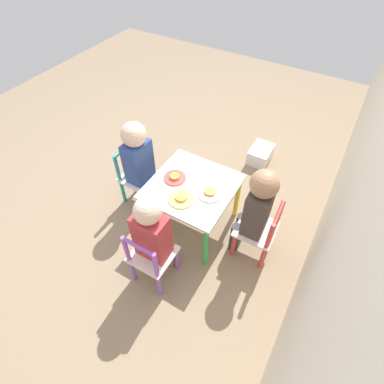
{
  "coord_description": "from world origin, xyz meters",
  "views": [
    {
      "loc": [
        1.21,
        0.71,
        1.92
      ],
      "look_at": [
        0.0,
        0.0,
        0.37
      ],
      "focal_mm": 28.0,
      "sensor_mm": 36.0,
      "label": 1
    }
  ],
  "objects_px": {
    "chair_teal": "(137,177)",
    "plate_back": "(210,192)",
    "plate_right": "(181,198)",
    "child_right": "(154,233)",
    "storage_bin": "(260,154)",
    "chair_red": "(259,231)",
    "kids_table": "(192,192)",
    "child_back": "(256,207)",
    "chair_purple": "(151,258)",
    "child_front": "(139,158)",
    "plate_front": "(175,177)"
  },
  "relations": [
    {
      "from": "chair_teal",
      "to": "child_front",
      "type": "height_order",
      "value": "child_front"
    },
    {
      "from": "chair_teal",
      "to": "storage_bin",
      "type": "height_order",
      "value": "chair_teal"
    },
    {
      "from": "kids_table",
      "to": "chair_teal",
      "type": "distance_m",
      "value": 0.53
    },
    {
      "from": "child_right",
      "to": "storage_bin",
      "type": "height_order",
      "value": "child_right"
    },
    {
      "from": "plate_right",
      "to": "plate_back",
      "type": "relative_size",
      "value": 1.01
    },
    {
      "from": "plate_right",
      "to": "chair_red",
      "type": "bearing_deg",
      "value": 107.18
    },
    {
      "from": "chair_purple",
      "to": "chair_red",
      "type": "xyz_separation_m",
      "value": [
        -0.53,
        0.51,
        0.0
      ]
    },
    {
      "from": "chair_red",
      "to": "child_front",
      "type": "distance_m",
      "value": 0.99
    },
    {
      "from": "chair_teal",
      "to": "plate_back",
      "type": "bearing_deg",
      "value": -89.57
    },
    {
      "from": "child_back",
      "to": "storage_bin",
      "type": "height_order",
      "value": "child_back"
    },
    {
      "from": "chair_red",
      "to": "child_right",
      "type": "bearing_deg",
      "value": -49.42
    },
    {
      "from": "kids_table",
      "to": "chair_purple",
      "type": "height_order",
      "value": "chair_purple"
    },
    {
      "from": "plate_right",
      "to": "plate_back",
      "type": "bearing_deg",
      "value": 135.0
    },
    {
      "from": "plate_front",
      "to": "child_front",
      "type": "bearing_deg",
      "value": -92.93
    },
    {
      "from": "chair_purple",
      "to": "child_back",
      "type": "xyz_separation_m",
      "value": [
        -0.53,
        0.45,
        0.22
      ]
    },
    {
      "from": "chair_purple",
      "to": "child_back",
      "type": "bearing_deg",
      "value": -130.66
    },
    {
      "from": "kids_table",
      "to": "plate_front",
      "type": "bearing_deg",
      "value": -90.0
    },
    {
      "from": "chair_red",
      "to": "plate_back",
      "type": "relative_size",
      "value": 2.87
    },
    {
      "from": "plate_front",
      "to": "plate_back",
      "type": "relative_size",
      "value": 0.88
    },
    {
      "from": "child_front",
      "to": "child_right",
      "type": "bearing_deg",
      "value": -133.78
    },
    {
      "from": "chair_purple",
      "to": "storage_bin",
      "type": "distance_m",
      "value": 1.5
    },
    {
      "from": "plate_right",
      "to": "chair_purple",
      "type": "bearing_deg",
      "value": 0.31
    },
    {
      "from": "chair_teal",
      "to": "plate_back",
      "type": "relative_size",
      "value": 2.87
    },
    {
      "from": "child_back",
      "to": "chair_teal",
      "type": "bearing_deg",
      "value": -92.27
    },
    {
      "from": "chair_red",
      "to": "plate_back",
      "type": "bearing_deg",
      "value": -89.17
    },
    {
      "from": "child_right",
      "to": "storage_bin",
      "type": "relative_size",
      "value": 2.96
    },
    {
      "from": "chair_red",
      "to": "child_front",
      "type": "bearing_deg",
      "value": -92.01
    },
    {
      "from": "chair_teal",
      "to": "child_front",
      "type": "bearing_deg",
      "value": -90.0
    },
    {
      "from": "chair_red",
      "to": "child_right",
      "type": "height_order",
      "value": "child_right"
    },
    {
      "from": "plate_front",
      "to": "plate_right",
      "type": "bearing_deg",
      "value": 45.0
    },
    {
      "from": "kids_table",
      "to": "plate_right",
      "type": "xyz_separation_m",
      "value": [
        0.14,
        0.0,
        0.07
      ]
    },
    {
      "from": "chair_purple",
      "to": "chair_red",
      "type": "height_order",
      "value": "same"
    },
    {
      "from": "child_back",
      "to": "storage_bin",
      "type": "relative_size",
      "value": 3.04
    },
    {
      "from": "child_right",
      "to": "chair_teal",
      "type": "bearing_deg",
      "value": -42.74
    },
    {
      "from": "chair_red",
      "to": "storage_bin",
      "type": "distance_m",
      "value": 1.02
    },
    {
      "from": "plate_front",
      "to": "plate_right",
      "type": "relative_size",
      "value": 0.87
    },
    {
      "from": "child_front",
      "to": "plate_back",
      "type": "bearing_deg",
      "value": -89.52
    },
    {
      "from": "kids_table",
      "to": "child_right",
      "type": "xyz_separation_m",
      "value": [
        0.45,
        0.0,
        0.07
      ]
    },
    {
      "from": "kids_table",
      "to": "child_front",
      "type": "xyz_separation_m",
      "value": [
        -0.02,
        -0.46,
        0.1
      ]
    },
    {
      "from": "kids_table",
      "to": "child_back",
      "type": "relative_size",
      "value": 0.74
    },
    {
      "from": "child_right",
      "to": "storage_bin",
      "type": "xyz_separation_m",
      "value": [
        -1.42,
        0.18,
        -0.37
      ]
    },
    {
      "from": "child_right",
      "to": "plate_front",
      "type": "distance_m",
      "value": 0.48
    },
    {
      "from": "kids_table",
      "to": "child_back",
      "type": "distance_m",
      "value": 0.47
    },
    {
      "from": "plate_right",
      "to": "chair_teal",
      "type": "bearing_deg",
      "value": -106.99
    },
    {
      "from": "chair_teal",
      "to": "plate_back",
      "type": "xyz_separation_m",
      "value": [
        0.02,
        0.65,
        0.2
      ]
    },
    {
      "from": "child_right",
      "to": "plate_back",
      "type": "relative_size",
      "value": 4.29
    },
    {
      "from": "chair_teal",
      "to": "child_back",
      "type": "relative_size",
      "value": 0.65
    },
    {
      "from": "kids_table",
      "to": "storage_bin",
      "type": "relative_size",
      "value": 2.24
    },
    {
      "from": "kids_table",
      "to": "storage_bin",
      "type": "bearing_deg",
      "value": 169.49
    },
    {
      "from": "child_back",
      "to": "chair_red",
      "type": "bearing_deg",
      "value": 90.0
    }
  ]
}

